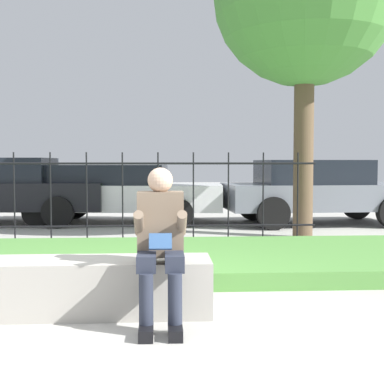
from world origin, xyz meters
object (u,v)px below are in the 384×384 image
person_seated_reader (160,238)px  car_parked_right (317,190)px  stone_bench (84,290)px  car_parked_center (113,191)px

person_seated_reader → car_parked_right: size_ratio=0.32×
stone_bench → car_parked_center: car_parked_center is taller
stone_bench → person_seated_reader: (0.67, -0.32, 0.49)m
stone_bench → person_seated_reader: 0.89m
car_parked_center → car_parked_right: 4.40m
car_parked_center → stone_bench: bearing=-82.0°
car_parked_center → person_seated_reader: bearing=-77.0°
stone_bench → person_seated_reader: size_ratio=1.73×
car_parked_right → stone_bench: bearing=-124.6°
person_seated_reader → car_parked_center: (-1.05, 7.40, -0.02)m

